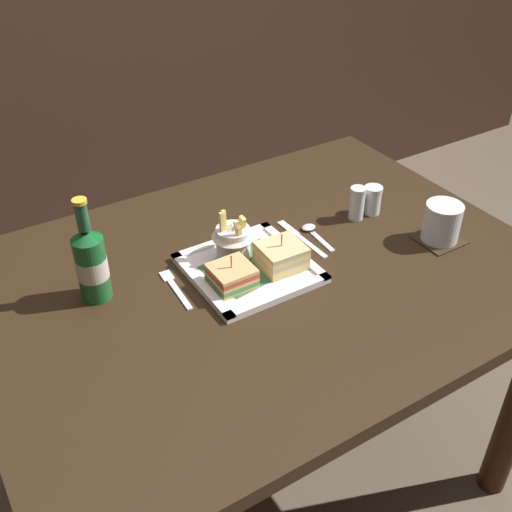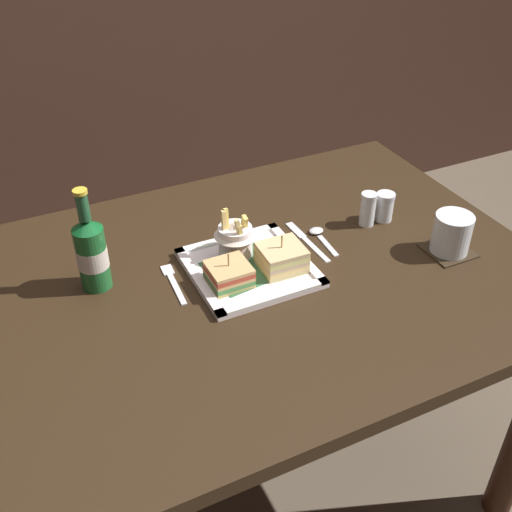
# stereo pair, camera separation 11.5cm
# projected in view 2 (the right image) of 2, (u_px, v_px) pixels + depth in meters

# --- Properties ---
(ground_plane) EXTENTS (6.00, 6.00, 0.00)m
(ground_plane) POSITION_uv_depth(u_px,v_px,m) (261.00, 473.00, 1.75)
(ground_plane) COLOR brown
(dining_table) EXTENTS (1.21, 0.89, 0.72)m
(dining_table) POSITION_uv_depth(u_px,v_px,m) (262.00, 313.00, 1.40)
(dining_table) COLOR black
(dining_table) RESTS_ON ground_plane
(square_plate) EXTENTS (0.25, 0.25, 0.02)m
(square_plate) POSITION_uv_depth(u_px,v_px,m) (249.00, 268.00, 1.33)
(square_plate) COLOR white
(square_plate) RESTS_ON dining_table
(sandwich_half_left) EXTENTS (0.09, 0.08, 0.07)m
(sandwich_half_left) POSITION_uv_depth(u_px,v_px,m) (229.00, 274.00, 1.27)
(sandwich_half_left) COLOR tan
(sandwich_half_left) RESTS_ON square_plate
(sandwich_half_right) EXTENTS (0.10, 0.09, 0.08)m
(sandwich_half_right) POSITION_uv_depth(u_px,v_px,m) (281.00, 257.00, 1.31)
(sandwich_half_right) COLOR #D5C17D
(sandwich_half_right) RESTS_ON square_plate
(fries_cup) EXTENTS (0.09, 0.09, 0.12)m
(fries_cup) POSITION_uv_depth(u_px,v_px,m) (235.00, 236.00, 1.33)
(fries_cup) COLOR white
(fries_cup) RESTS_ON square_plate
(beer_bottle) EXTENTS (0.06, 0.06, 0.23)m
(beer_bottle) POSITION_uv_depth(u_px,v_px,m) (91.00, 252.00, 1.24)
(beer_bottle) COLOR #1E602B
(beer_bottle) RESTS_ON dining_table
(drink_coaster) EXTENTS (0.10, 0.10, 0.00)m
(drink_coaster) POSITION_uv_depth(u_px,v_px,m) (448.00, 251.00, 1.39)
(drink_coaster) COLOR #2D2215
(drink_coaster) RESTS_ON dining_table
(water_glass) EXTENTS (0.09, 0.09, 0.09)m
(water_glass) POSITION_uv_depth(u_px,v_px,m) (451.00, 236.00, 1.37)
(water_glass) COLOR silver
(water_glass) RESTS_ON dining_table
(fork) EXTENTS (0.03, 0.14, 0.00)m
(fork) POSITION_uv_depth(u_px,v_px,m) (173.00, 281.00, 1.30)
(fork) COLOR silver
(fork) RESTS_ON dining_table
(knife) EXTENTS (0.02, 0.18, 0.00)m
(knife) POSITION_uv_depth(u_px,v_px,m) (306.00, 240.00, 1.43)
(knife) COLOR silver
(knife) RESTS_ON dining_table
(spoon) EXTENTS (0.04, 0.12, 0.01)m
(spoon) POSITION_uv_depth(u_px,v_px,m) (319.00, 234.00, 1.44)
(spoon) COLOR silver
(spoon) RESTS_ON dining_table
(salt_shaker) EXTENTS (0.04, 0.04, 0.08)m
(salt_shaker) POSITION_uv_depth(u_px,v_px,m) (367.00, 211.00, 1.46)
(salt_shaker) COLOR silver
(salt_shaker) RESTS_ON dining_table
(pepper_shaker) EXTENTS (0.05, 0.05, 0.07)m
(pepper_shaker) POSITION_uv_depth(u_px,v_px,m) (384.00, 208.00, 1.48)
(pepper_shaker) COLOR silver
(pepper_shaker) RESTS_ON dining_table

